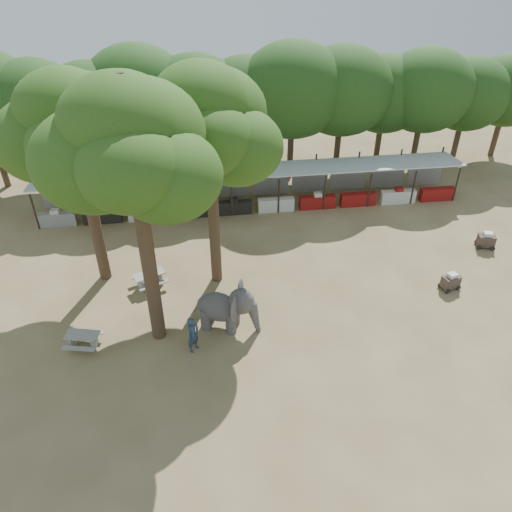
{
  "coord_description": "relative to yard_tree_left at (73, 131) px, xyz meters",
  "views": [
    {
      "loc": [
        -3.79,
        -15.61,
        16.49
      ],
      "look_at": [
        -1.0,
        5.0,
        2.0
      ],
      "focal_mm": 35.0,
      "sensor_mm": 36.0,
      "label": 1
    }
  ],
  "objects": [
    {
      "name": "cart_back",
      "position": [
        22.07,
        -0.26,
        -7.69
      ],
      "size": [
        1.2,
        0.96,
        1.03
      ],
      "rotation": [
        0.0,
        0.0,
        -0.29
      ],
      "color": "#332722",
      "rests_on": "ground"
    },
    {
      "name": "yard_tree_center",
      "position": [
        3.0,
        -5.0,
        1.01
      ],
      "size": [
        7.1,
        6.9,
        12.04
      ],
      "color": "#332316",
      "rests_on": "ground"
    },
    {
      "name": "elephant",
      "position": [
        6.4,
        -5.03,
        -7.0
      ],
      "size": [
        3.22,
        2.42,
        2.4
      ],
      "rotation": [
        0.0,
        0.0,
        -0.33
      ],
      "color": "#413E3E",
      "rests_on": "ground"
    },
    {
      "name": "handler",
      "position": [
        4.74,
        -6.37,
        -7.27
      ],
      "size": [
        0.77,
        0.8,
        1.86
      ],
      "primitive_type": "imported",
      "rotation": [
        0.0,
        0.0,
        0.86
      ],
      "color": "#26384C",
      "rests_on": "ground"
    },
    {
      "name": "yard_tree_left",
      "position": [
        0.0,
        0.0,
        0.0
      ],
      "size": [
        7.1,
        6.9,
        11.02
      ],
      "color": "#332316",
      "rests_on": "ground"
    },
    {
      "name": "picnic_table_near",
      "position": [
        -0.24,
        -5.49,
        -7.71
      ],
      "size": [
        1.76,
        1.65,
        0.75
      ],
      "rotation": [
        0.0,
        0.0,
        -0.23
      ],
      "color": "gray",
      "rests_on": "ground"
    },
    {
      "name": "backdrop_trees",
      "position": [
        9.13,
        11.81,
        -2.69
      ],
      "size": [
        46.46,
        5.95,
        8.33
      ],
      "color": "#332316",
      "rests_on": "ground"
    },
    {
      "name": "vendor_stalls",
      "position": [
        9.13,
        6.65,
        -7.02
      ],
      "size": [
        28.0,
        2.99,
        2.8
      ],
      "color": "#A8ACAF",
      "rests_on": "ground"
    },
    {
      "name": "ground",
      "position": [
        9.13,
        -7.19,
        -8.2
      ],
      "size": [
        100.0,
        100.0,
        0.0
      ],
      "primitive_type": "plane",
      "color": "brown",
      "rests_on": "ground"
    },
    {
      "name": "yard_tree_back",
      "position": [
        6.0,
        -1.0,
        0.34
      ],
      "size": [
        7.1,
        6.9,
        11.36
      ],
      "color": "#332316",
      "rests_on": "ground"
    },
    {
      "name": "picnic_table_far",
      "position": [
        2.58,
        -1.35,
        -7.67
      ],
      "size": [
        2.07,
        1.99,
        0.81
      ],
      "rotation": [
        0.0,
        0.0,
        0.43
      ],
      "color": "gray",
      "rests_on": "ground"
    },
    {
      "name": "cart_front",
      "position": [
        18.23,
        -3.7,
        -7.72
      ],
      "size": [
        1.14,
        0.9,
        0.98
      ],
      "rotation": [
        0.0,
        0.0,
        0.27
      ],
      "color": "#332722",
      "rests_on": "ground"
    }
  ]
}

